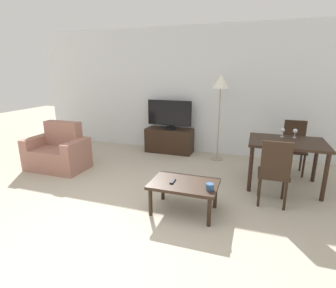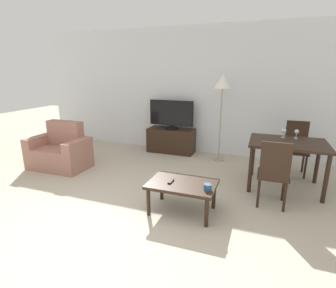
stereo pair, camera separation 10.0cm
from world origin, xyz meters
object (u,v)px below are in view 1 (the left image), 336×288
Objects in this scene: dining_chair_near at (274,170)px; wine_glass_center at (283,131)px; dining_table at (287,147)px; dining_chair_far at (294,145)px; remote_primary at (173,181)px; armchair at (58,153)px; cup_white_near at (210,187)px; wine_glass_left at (295,131)px; coffee_table at (184,186)px; floor_lamp at (221,86)px; tv_stand at (169,140)px; tv at (169,115)px.

wine_glass_center is (0.13, 0.98, 0.34)m from dining_chair_near.
dining_table is 0.77m from dining_chair_far.
wine_glass_center is (1.37, 1.55, 0.43)m from remote_primary.
armchair is 1.16× the size of dining_chair_near.
cup_white_near is 0.65× the size of wine_glass_left.
coffee_table is at bearing 11.36° from remote_primary.
remote_primary is at bearing -131.46° from wine_glass_center.
remote_primary is 2.24m from wine_glass_left.
cup_white_near is at bearing -83.89° from floor_lamp.
tv_stand is at bearing 45.07° from armchair.
coffee_table is 2.49m from dining_chair_far.
dining_table is 1.94m from remote_primary.
remote_primary is at bearing -135.04° from wine_glass_left.
coffee_table is at bearing -132.81° from wine_glass_left.
armchair is at bearing -169.60° from wine_glass_left.
tv_stand is 2.54m from dining_chair_far.
tv_stand is 7.15× the size of wine_glass_left.
dining_chair_near is (-0.20, -0.73, -0.14)m from dining_table.
floor_lamp reaches higher than dining_chair_near.
dining_table reaches higher than cup_white_near.
dining_table is at bearing -39.37° from floor_lamp.
remote_primary is 2.11m from wine_glass_center.
cup_white_near is (-0.74, -0.64, -0.07)m from dining_chair_near.
armchair is 2.77m from coffee_table.
dining_chair_far reaches higher than cup_white_near.
cup_white_near is (-0.94, -1.37, -0.20)m from dining_table.
dining_chair_far is 2.39m from cup_white_near.
dining_chair_far is at bearing 75.03° from dining_table.
floor_lamp is 2.52m from remote_primary.
wine_glass_left is at bearing 63.92° from dining_table.
dining_chair_near reaches higher than armchair.
tv is 2.58m from dining_table.
coffee_table is 2.01m from wine_glass_center.
tv reaches higher than tv_stand.
dining_chair_near is 0.54× the size of floor_lamp.
remote_primary is (2.51, -0.80, 0.11)m from armchair.
remote_primary reaches higher than coffee_table.
wine_glass_center is (2.24, -0.90, -0.00)m from tv.
tv is at bearing 153.31° from dining_table.
remote_primary is at bearing -155.32° from dining_chair_near.
wine_glass_left is (1.41, 1.52, 0.49)m from coffee_table.
wine_glass_left reaches higher than remote_primary.
tv is 0.89× the size of dining_table.
wine_glass_center is (-0.26, -0.48, 0.34)m from dining_chair_far.
cup_white_near is (0.49, -0.07, 0.03)m from remote_primary.
floor_lamp reaches higher than wine_glass_left.
dining_table is at bearing 42.23° from remote_primary.
dining_chair_near reaches higher than wine_glass_left.
tv_stand is 0.94× the size of dining_table.
remote_primary is 1.03× the size of wine_glass_left.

